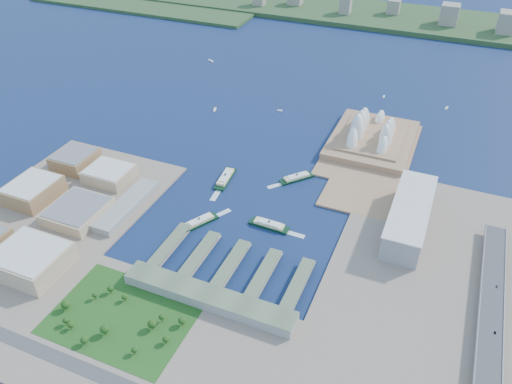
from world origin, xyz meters
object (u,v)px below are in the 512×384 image
at_px(toaster_building, 409,216).
at_px(ferry_c, 199,221).
at_px(car_c, 497,286).
at_px(ferry_d, 269,224).
at_px(car_b, 495,333).
at_px(ferry_a, 225,177).
at_px(ferry_b, 297,177).
at_px(opera_house, 374,127).

height_order(toaster_building, ferry_c, toaster_building).
xyz_separation_m(ferry_c, car_c, (363.91, 16.80, 10.41)).
bearing_deg(ferry_d, car_b, -104.68).
xyz_separation_m(ferry_a, car_c, (377.06, -89.70, 9.92)).
height_order(ferry_b, car_b, car_b).
distance_m(opera_house, ferry_b, 170.93).
xyz_separation_m(opera_house, ferry_c, (-164.91, -297.73, -26.90)).
bearing_deg(ferry_a, toaster_building, -7.46).
xyz_separation_m(toaster_building, car_b, (109.00, -149.27, -5.05)).
height_order(ferry_c, car_b, car_b).
bearing_deg(car_b, toaster_building, -53.86).
distance_m(ferry_c, ferry_d, 92.61).
distance_m(toaster_building, car_b, 184.90).
height_order(toaster_building, ferry_d, toaster_building).
relative_size(ferry_b, car_b, 14.59).
bearing_deg(ferry_d, toaster_building, -66.32).
bearing_deg(car_b, ferry_d, -16.56).
bearing_deg(ferry_c, car_c, -148.21).
relative_size(toaster_building, ferry_a, 2.63).
relative_size(ferry_a, ferry_b, 1.12).
distance_m(ferry_a, car_b, 408.96).
height_order(ferry_a, ferry_c, ferry_a).
height_order(ferry_b, ferry_d, ferry_d).
bearing_deg(ferry_d, ferry_a, 54.86).
xyz_separation_m(ferry_b, ferry_c, (-84.67, -149.25, 0.11)).
distance_m(opera_house, ferry_d, 279.36).
xyz_separation_m(opera_house, toaster_building, (90.00, -200.00, -11.50)).
bearing_deg(car_b, car_c, -90.00).
relative_size(toaster_building, ferry_c, 2.88).
bearing_deg(car_c, ferry_a, -13.38).
bearing_deg(ferry_c, ferry_d, -131.49).
distance_m(car_b, car_c, 68.34).
distance_m(toaster_building, ferry_b, 178.54).
height_order(ferry_c, car_c, car_c).
bearing_deg(opera_house, ferry_d, -106.19).
xyz_separation_m(opera_house, ferry_b, (-80.24, -148.48, -27.01)).
height_order(car_b, car_c, car_c).
relative_size(ferry_b, car_c, 11.75).
xyz_separation_m(ferry_c, car_b, (363.91, -51.54, 10.35)).
relative_size(ferry_a, ferry_c, 1.09).
xyz_separation_m(opera_house, car_c, (199.00, -280.93, -16.50)).
height_order(ferry_b, ferry_c, ferry_c).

